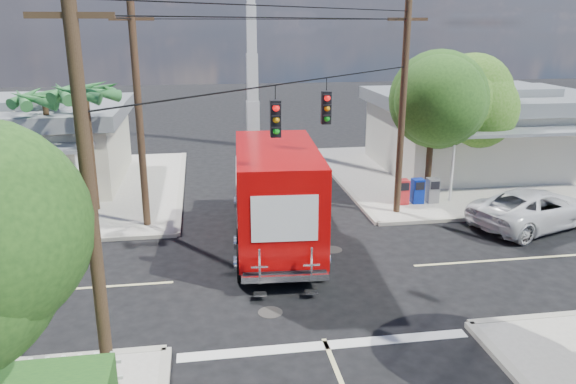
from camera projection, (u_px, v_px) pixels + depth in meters
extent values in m
plane|color=black|center=(297.00, 274.00, 18.33)|extent=(120.00, 120.00, 0.00)
cube|color=#A59F95|center=(463.00, 173.00, 30.35)|extent=(14.00, 14.00, 0.14)
cube|color=#A8A394|center=(337.00, 178.00, 29.31)|extent=(0.25, 14.00, 0.14)
cube|color=#A8A394|center=(537.00, 215.00, 23.73)|extent=(14.00, 0.25, 0.14)
cube|color=#A59F95|center=(34.00, 191.00, 27.08)|extent=(14.00, 14.00, 0.14)
cube|color=#A8A394|center=(182.00, 185.00, 28.12)|extent=(0.25, 14.00, 0.14)
cube|color=beige|center=(263.00, 188.00, 27.79)|extent=(0.12, 12.00, 0.01)
cube|color=beige|center=(576.00, 255.00, 19.82)|extent=(12.00, 0.12, 0.01)
cube|color=silver|center=(326.00, 345.00, 14.26)|extent=(7.50, 0.40, 0.01)
cube|color=beige|center=(483.00, 136.00, 31.00)|extent=(11.00, 8.00, 3.40)
cube|color=slate|center=(487.00, 99.00, 30.41)|extent=(11.80, 8.80, 0.70)
cube|color=slate|center=(488.00, 90.00, 30.27)|extent=(6.05, 4.40, 0.50)
cube|color=slate|center=(537.00, 131.00, 26.02)|extent=(9.90, 1.80, 0.15)
cylinder|color=silver|center=(452.00, 169.00, 25.03)|extent=(0.12, 0.12, 2.90)
cube|color=beige|center=(17.00, 151.00, 27.87)|extent=(10.00, 8.00, 3.20)
cube|color=slate|center=(11.00, 112.00, 27.30)|extent=(10.80, 8.80, 0.70)
cube|color=slate|center=(10.00, 102.00, 27.16)|extent=(5.50, 4.40, 0.50)
cylinder|color=silver|center=(79.00, 184.00, 23.14)|extent=(0.12, 0.12, 2.70)
cube|color=silver|center=(253.00, 124.00, 36.89)|extent=(0.80, 0.80, 3.00)
cube|color=silver|center=(252.00, 77.00, 36.02)|extent=(0.70, 0.70, 3.00)
cube|color=silver|center=(251.00, 29.00, 35.15)|extent=(0.60, 0.60, 3.00)
cylinder|color=#422D1C|center=(430.00, 155.00, 25.20)|extent=(0.28, 0.28, 4.10)
sphere|color=#1E4516|center=(434.00, 97.00, 24.46)|extent=(4.10, 4.10, 4.10)
sphere|color=#1E4516|center=(424.00, 91.00, 24.51)|extent=(3.33, 3.33, 3.33)
sphere|color=#1E4516|center=(444.00, 101.00, 24.26)|extent=(3.58, 3.58, 3.58)
cylinder|color=#422D1C|center=(462.00, 148.00, 27.74)|extent=(0.28, 0.28, 3.58)
sphere|color=#2C6213|center=(466.00, 103.00, 27.09)|extent=(3.58, 3.58, 3.58)
sphere|color=#2C6213|center=(456.00, 98.00, 27.16)|extent=(2.91, 2.91, 2.91)
sphere|color=#2C6213|center=(475.00, 106.00, 26.89)|extent=(3.14, 3.14, 3.14)
cylinder|color=#422D1C|center=(92.00, 153.00, 23.55)|extent=(0.24, 0.24, 5.00)
cone|color=#2B6F33|center=(108.00, 90.00, 22.93)|extent=(0.50, 2.06, 0.98)
cone|color=#2B6F33|center=(102.00, 88.00, 23.54)|extent=(1.92, 1.68, 0.98)
cone|color=#2B6F33|center=(84.00, 88.00, 23.60)|extent=(2.12, 0.95, 0.98)
cone|color=#2B6F33|center=(66.00, 89.00, 23.04)|extent=(1.34, 2.07, 0.98)
cone|color=#2B6F33|center=(62.00, 92.00, 22.31)|extent=(1.34, 2.07, 0.98)
cone|color=#2B6F33|center=(76.00, 93.00, 21.94)|extent=(2.12, 0.95, 0.98)
cone|color=#2B6F33|center=(96.00, 92.00, 22.21)|extent=(1.92, 1.68, 0.98)
cylinder|color=#422D1C|center=(51.00, 151.00, 24.73)|extent=(0.24, 0.24, 4.60)
cone|color=#2B6F33|center=(66.00, 96.00, 24.17)|extent=(0.50, 2.06, 0.98)
cone|color=#2B6F33|center=(61.00, 94.00, 24.78)|extent=(1.92, 1.68, 0.98)
cone|color=#2B6F33|center=(44.00, 94.00, 24.83)|extent=(2.12, 0.95, 0.98)
cone|color=#2B6F33|center=(27.00, 96.00, 24.28)|extent=(1.34, 2.07, 0.98)
cone|color=#2B6F33|center=(21.00, 98.00, 23.54)|extent=(1.34, 2.07, 0.98)
cone|color=#2B6F33|center=(33.00, 99.00, 23.17)|extent=(2.12, 0.95, 0.98)
cone|color=#2B6F33|center=(54.00, 98.00, 23.45)|extent=(1.92, 1.68, 0.98)
cylinder|color=#473321|center=(89.00, 196.00, 11.34)|extent=(0.28, 0.28, 9.00)
cube|color=#473321|center=(70.00, 15.00, 10.33)|extent=(1.60, 0.12, 0.12)
cylinder|color=#473321|center=(402.00, 109.00, 22.72)|extent=(0.28, 0.28, 9.00)
cube|color=#473321|center=(408.00, 19.00, 21.71)|extent=(1.60, 0.12, 0.12)
cylinder|color=#473321|center=(139.00, 116.00, 21.18)|extent=(0.28, 0.28, 9.00)
cube|color=#473321|center=(132.00, 19.00, 20.16)|extent=(1.60, 0.12, 0.12)
cylinder|color=black|center=(299.00, 82.00, 16.54)|extent=(10.43, 10.43, 0.04)
cube|color=black|center=(275.00, 119.00, 15.94)|extent=(0.30, 0.24, 1.05)
sphere|color=red|center=(276.00, 108.00, 15.71)|extent=(0.20, 0.20, 0.20)
cube|color=black|center=(326.00, 108.00, 18.02)|extent=(0.30, 0.24, 1.05)
sphere|color=red|center=(327.00, 98.00, 17.79)|extent=(0.20, 0.20, 0.20)
cube|color=silver|center=(114.00, 372.00, 12.11)|extent=(0.09, 0.06, 1.00)
cube|color=red|center=(402.00, 192.00, 24.86)|extent=(0.50, 0.50, 1.10)
cube|color=#072191|center=(417.00, 191.00, 24.96)|extent=(0.50, 0.50, 1.10)
cube|color=slate|center=(432.00, 190.00, 25.06)|extent=(0.50, 0.50, 1.10)
cube|color=black|center=(275.00, 227.00, 20.81)|extent=(3.06, 8.67, 0.27)
cube|color=#BF0606|center=(270.00, 180.00, 23.73)|extent=(2.74, 2.02, 2.40)
cube|color=black|center=(269.00, 166.00, 24.34)|extent=(2.31, 0.42, 1.04)
cube|color=silver|center=(269.00, 191.00, 24.89)|extent=(2.52, 0.29, 0.38)
cube|color=#BF0606|center=(277.00, 192.00, 19.40)|extent=(3.14, 6.50, 3.17)
cube|color=white|center=(317.00, 187.00, 19.47)|extent=(0.28, 3.93, 1.42)
cube|color=white|center=(237.00, 189.00, 19.23)|extent=(0.28, 3.93, 1.42)
cube|color=white|center=(285.00, 219.00, 16.31)|extent=(1.96, 0.15, 1.42)
cube|color=silver|center=(285.00, 277.00, 16.69)|extent=(2.63, 0.44, 0.20)
cube|color=silver|center=(260.00, 267.00, 16.36)|extent=(0.49, 0.10, 1.09)
cube|color=silver|center=(312.00, 265.00, 16.50)|extent=(0.49, 0.10, 1.09)
cylinder|color=black|center=(241.00, 202.00, 23.72)|extent=(0.43, 1.22, 1.20)
cylinder|color=black|center=(300.00, 200.00, 23.94)|extent=(0.43, 1.22, 1.20)
cylinder|color=black|center=(242.00, 263.00, 17.68)|extent=(0.43, 1.22, 1.20)
cylinder|color=black|center=(321.00, 260.00, 17.90)|extent=(0.43, 1.22, 1.20)
imported|color=silver|center=(535.00, 208.00, 22.36)|extent=(6.14, 4.34, 1.56)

